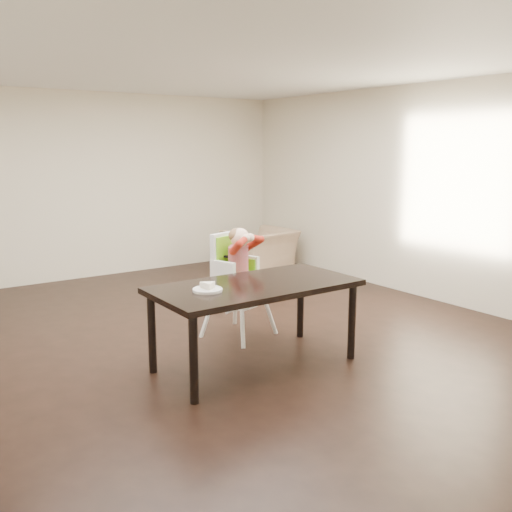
# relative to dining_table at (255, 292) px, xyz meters

# --- Properties ---
(ground) EXTENTS (7.00, 7.00, 0.00)m
(ground) POSITION_rel_dining_table_xyz_m (0.13, 0.78, -0.67)
(ground) COLOR black
(ground) RESTS_ON ground
(room_walls) EXTENTS (6.02, 7.02, 2.71)m
(room_walls) POSITION_rel_dining_table_xyz_m (0.13, 0.78, 1.18)
(room_walls) COLOR beige
(room_walls) RESTS_ON ground
(dining_table) EXTENTS (1.80, 0.90, 0.75)m
(dining_table) POSITION_rel_dining_table_xyz_m (0.00, 0.00, 0.00)
(dining_table) COLOR black
(dining_table) RESTS_ON ground
(high_chair) EXTENTS (0.59, 0.59, 1.12)m
(high_chair) POSITION_rel_dining_table_xyz_m (0.32, 0.79, 0.12)
(high_chair) COLOR white
(high_chair) RESTS_ON ground
(plate) EXTENTS (0.30, 0.30, 0.07)m
(plate) POSITION_rel_dining_table_xyz_m (-0.47, 0.01, 0.10)
(plate) COLOR white
(plate) RESTS_ON dining_table
(armchair) EXTENTS (1.05, 0.75, 0.85)m
(armchair) POSITION_rel_dining_table_xyz_m (2.33, 3.21, -0.24)
(armchair) COLOR tan
(armchair) RESTS_ON ground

